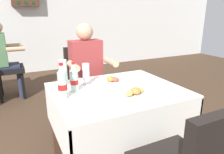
{
  "coord_description": "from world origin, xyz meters",
  "views": [
    {
      "loc": [
        -0.63,
        -1.35,
        1.35
      ],
      "look_at": [
        0.14,
        0.22,
        0.82
      ],
      "focal_mm": 33.01,
      "sensor_mm": 36.0,
      "label": 1
    }
  ],
  "objects_px": {
    "plate_near_camera": "(135,93)",
    "cola_bottle_primary": "(74,79)",
    "main_dining_table": "(117,107)",
    "chair_far_diner_seat": "(86,82)",
    "cola_bottle_secondary": "(62,83)",
    "background_chair_right": "(3,66)",
    "seated_diner_far": "(88,72)",
    "background_patron": "(4,56)",
    "beer_glass_left": "(63,72)",
    "beer_glass_middle": "(86,74)",
    "plate_far_diner": "(111,80)"
  },
  "relations": [
    {
      "from": "beer_glass_left",
      "to": "cola_bottle_secondary",
      "type": "bearing_deg",
      "value": -104.83
    },
    {
      "from": "main_dining_table",
      "to": "chair_far_diner_seat",
      "type": "height_order",
      "value": "chair_far_diner_seat"
    },
    {
      "from": "main_dining_table",
      "to": "background_patron",
      "type": "relative_size",
      "value": 0.85
    },
    {
      "from": "background_chair_right",
      "to": "plate_near_camera",
      "type": "bearing_deg",
      "value": -67.57
    },
    {
      "from": "background_chair_right",
      "to": "background_patron",
      "type": "xyz_separation_m",
      "value": [
        0.05,
        0.0,
        0.16
      ]
    },
    {
      "from": "beer_glass_middle",
      "to": "seated_diner_far",
      "type": "bearing_deg",
      "value": 68.99
    },
    {
      "from": "chair_far_diner_seat",
      "to": "background_chair_right",
      "type": "distance_m",
      "value": 1.66
    },
    {
      "from": "seated_diner_far",
      "to": "beer_glass_middle",
      "type": "relative_size",
      "value": 6.38
    },
    {
      "from": "cola_bottle_secondary",
      "to": "background_chair_right",
      "type": "relative_size",
      "value": 0.29
    },
    {
      "from": "main_dining_table",
      "to": "background_patron",
      "type": "height_order",
      "value": "background_patron"
    },
    {
      "from": "cola_bottle_primary",
      "to": "beer_glass_left",
      "type": "bearing_deg",
      "value": 100.79
    },
    {
      "from": "beer_glass_middle",
      "to": "main_dining_table",
      "type": "bearing_deg",
      "value": -48.21
    },
    {
      "from": "beer_glass_middle",
      "to": "cola_bottle_secondary",
      "type": "bearing_deg",
      "value": -139.95
    },
    {
      "from": "chair_far_diner_seat",
      "to": "background_chair_right",
      "type": "relative_size",
      "value": 1.0
    },
    {
      "from": "main_dining_table",
      "to": "plate_far_diner",
      "type": "height_order",
      "value": "plate_far_diner"
    },
    {
      "from": "beer_glass_left",
      "to": "background_chair_right",
      "type": "distance_m",
      "value": 1.99
    },
    {
      "from": "beer_glass_left",
      "to": "background_patron",
      "type": "distance_m",
      "value": 1.96
    },
    {
      "from": "beer_glass_left",
      "to": "plate_far_diner",
      "type": "bearing_deg",
      "value": -17.32
    },
    {
      "from": "beer_glass_middle",
      "to": "background_chair_right",
      "type": "bearing_deg",
      "value": 110.36
    },
    {
      "from": "cola_bottle_primary",
      "to": "cola_bottle_secondary",
      "type": "distance_m",
      "value": 0.17
    },
    {
      "from": "main_dining_table",
      "to": "background_chair_right",
      "type": "height_order",
      "value": "background_chair_right"
    },
    {
      "from": "plate_near_camera",
      "to": "cola_bottle_primary",
      "type": "bearing_deg",
      "value": 141.62
    },
    {
      "from": "seated_diner_far",
      "to": "background_patron",
      "type": "height_order",
      "value": "same"
    },
    {
      "from": "seated_diner_far",
      "to": "background_patron",
      "type": "distance_m",
      "value": 1.72
    },
    {
      "from": "main_dining_table",
      "to": "beer_glass_left",
      "type": "bearing_deg",
      "value": 139.96
    },
    {
      "from": "main_dining_table",
      "to": "cola_bottle_secondary",
      "type": "height_order",
      "value": "cola_bottle_secondary"
    },
    {
      "from": "chair_far_diner_seat",
      "to": "beer_glass_middle",
      "type": "distance_m",
      "value": 0.7
    },
    {
      "from": "seated_diner_far",
      "to": "beer_glass_left",
      "type": "xyz_separation_m",
      "value": [
        -0.37,
        -0.41,
        0.15
      ]
    },
    {
      "from": "background_patron",
      "to": "beer_glass_left",
      "type": "bearing_deg",
      "value": -74.95
    },
    {
      "from": "main_dining_table",
      "to": "seated_diner_far",
      "type": "xyz_separation_m",
      "value": [
        -0.01,
        0.73,
        0.14
      ]
    },
    {
      "from": "seated_diner_far",
      "to": "beer_glass_middle",
      "type": "xyz_separation_m",
      "value": [
        -0.19,
        -0.5,
        0.13
      ]
    },
    {
      "from": "chair_far_diner_seat",
      "to": "plate_near_camera",
      "type": "bearing_deg",
      "value": -86.85
    },
    {
      "from": "beer_glass_left",
      "to": "background_chair_right",
      "type": "height_order",
      "value": "background_chair_right"
    },
    {
      "from": "seated_diner_far",
      "to": "beer_glass_middle",
      "type": "distance_m",
      "value": 0.55
    },
    {
      "from": "seated_diner_far",
      "to": "cola_bottle_primary",
      "type": "xyz_separation_m",
      "value": [
        -0.33,
        -0.61,
        0.14
      ]
    },
    {
      "from": "cola_bottle_primary",
      "to": "background_chair_right",
      "type": "height_order",
      "value": "cola_bottle_primary"
    },
    {
      "from": "plate_near_camera",
      "to": "cola_bottle_secondary",
      "type": "bearing_deg",
      "value": 158.83
    },
    {
      "from": "seated_diner_far",
      "to": "beer_glass_middle",
      "type": "bearing_deg",
      "value": -111.01
    },
    {
      "from": "beer_glass_middle",
      "to": "cola_bottle_secondary",
      "type": "relative_size",
      "value": 0.71
    },
    {
      "from": "main_dining_table",
      "to": "cola_bottle_primary",
      "type": "xyz_separation_m",
      "value": [
        -0.34,
        0.12,
        0.28
      ]
    },
    {
      "from": "main_dining_table",
      "to": "seated_diner_far",
      "type": "bearing_deg",
      "value": 90.52
    },
    {
      "from": "cola_bottle_secondary",
      "to": "background_patron",
      "type": "bearing_deg",
      "value": 100.89
    },
    {
      "from": "plate_near_camera",
      "to": "cola_bottle_primary",
      "type": "distance_m",
      "value": 0.51
    },
    {
      "from": "main_dining_table",
      "to": "cola_bottle_primary",
      "type": "relative_size",
      "value": 4.34
    },
    {
      "from": "chair_far_diner_seat",
      "to": "background_patron",
      "type": "height_order",
      "value": "background_patron"
    },
    {
      "from": "main_dining_table",
      "to": "seated_diner_far",
      "type": "relative_size",
      "value": 0.85
    },
    {
      "from": "seated_diner_far",
      "to": "plate_far_diner",
      "type": "height_order",
      "value": "seated_diner_far"
    },
    {
      "from": "cola_bottle_secondary",
      "to": "beer_glass_left",
      "type": "bearing_deg",
      "value": 75.17
    },
    {
      "from": "plate_far_diner",
      "to": "cola_bottle_primary",
      "type": "distance_m",
      "value": 0.39
    },
    {
      "from": "plate_far_diner",
      "to": "plate_near_camera",
      "type": "bearing_deg",
      "value": -86.18
    }
  ]
}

